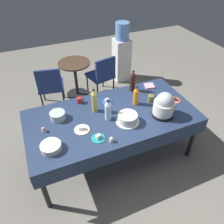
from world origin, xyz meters
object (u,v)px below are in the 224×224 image
at_px(dessert_plate_cream, 82,129).
at_px(dessert_plate_teal, 98,138).
at_px(cupcake_rose, 44,130).
at_px(soda_bottle_orange_juice, 136,96).
at_px(water_cooler, 122,54).
at_px(soda_bottle_cola, 133,82).
at_px(round_cafe_table, 75,73).
at_px(glass_salad_bowl, 58,116).
at_px(slow_cooker, 164,105).
at_px(dessert_plate_coral, 175,100).
at_px(coffee_mug_red, 80,100).
at_px(soda_bottle_water, 108,110).
at_px(cupcake_lemon, 170,104).
at_px(ceramic_snack_bowl, 51,147).
at_px(cupcake_mint, 112,140).
at_px(potluck_table, 112,119).
at_px(dessert_plate_cobalt, 107,101).
at_px(cupcake_cocoa, 160,97).
at_px(coffee_mug_olive, 151,98).
at_px(maroon_chair_left, 50,85).
at_px(frosted_layer_cake, 128,118).
at_px(maroon_chair_right, 102,74).
at_px(soda_bottle_ginger_ale, 94,101).

height_order(dessert_plate_cream, dessert_plate_teal, dessert_plate_teal).
bearing_deg(dessert_plate_cream, cupcake_rose, 160.72).
bearing_deg(soda_bottle_orange_juice, water_cooler, 70.56).
xyz_separation_m(cupcake_rose, water_cooler, (1.90, 1.91, -0.19)).
xyz_separation_m(soda_bottle_orange_juice, soda_bottle_cola, (0.11, 0.31, 0.02)).
bearing_deg(round_cafe_table, glass_salad_bowl, -112.13).
xyz_separation_m(slow_cooker, dessert_plate_coral, (0.34, 0.20, -0.14)).
bearing_deg(coffee_mug_red, cupcake_rose, -145.23).
height_order(glass_salad_bowl, soda_bottle_water, soda_bottle_water).
distance_m(cupcake_lemon, soda_bottle_cola, 0.63).
bearing_deg(ceramic_snack_bowl, cupcake_mint, -13.30).
bearing_deg(dessert_plate_coral, water_cooler, 86.96).
relative_size(ceramic_snack_bowl, dessert_plate_teal, 1.40).
xyz_separation_m(potluck_table, dessert_plate_cream, (-0.44, -0.11, 0.07)).
relative_size(dessert_plate_cobalt, soda_bottle_orange_juice, 0.50).
distance_m(dessert_plate_cobalt, cupcake_cocoa, 0.76).
distance_m(dessert_plate_teal, soda_bottle_cola, 1.10).
relative_size(coffee_mug_red, coffee_mug_olive, 0.89).
relative_size(slow_cooker, dessert_plate_cobalt, 2.41).
bearing_deg(dessert_plate_cobalt, dessert_plate_teal, -119.89).
bearing_deg(maroon_chair_left, cupcake_cocoa, -46.49).
bearing_deg(glass_salad_bowl, dessert_plate_teal, -56.61).
bearing_deg(dessert_plate_teal, maroon_chair_left, 98.12).
relative_size(dessert_plate_teal, soda_bottle_orange_juice, 0.58).
bearing_deg(ceramic_snack_bowl, glass_salad_bowl, 69.80).
height_order(frosted_layer_cake, cupcake_cocoa, frosted_layer_cake).
height_order(cupcake_rose, maroon_chair_right, maroon_chair_right).
relative_size(cupcake_mint, coffee_mug_olive, 0.55).
distance_m(cupcake_lemon, round_cafe_table, 2.03).
bearing_deg(coffee_mug_red, dessert_plate_coral, -20.78).
bearing_deg(coffee_mug_red, dessert_plate_teal, -89.96).
height_order(cupcake_lemon, soda_bottle_cola, soda_bottle_cola).
xyz_separation_m(dessert_plate_coral, soda_bottle_water, (-1.01, 0.01, 0.12)).
relative_size(soda_bottle_ginger_ale, maroon_chair_left, 0.40).
relative_size(cupcake_cocoa, soda_bottle_orange_juice, 0.24).
xyz_separation_m(dessert_plate_cream, coffee_mug_olive, (1.05, 0.18, 0.04)).
xyz_separation_m(soda_bottle_cola, maroon_chair_left, (-1.06, 1.06, -0.41)).
xyz_separation_m(potluck_table, soda_bottle_water, (-0.07, -0.05, 0.20)).
bearing_deg(soda_bottle_orange_juice, frosted_layer_cake, -131.89).
distance_m(glass_salad_bowl, dessert_plate_coral, 1.61).
height_order(soda_bottle_ginger_ale, maroon_chair_left, soda_bottle_ginger_ale).
xyz_separation_m(potluck_table, water_cooler, (1.04, 1.94, -0.10)).
relative_size(ceramic_snack_bowl, cupcake_cocoa, 3.36).
height_order(coffee_mug_red, maroon_chair_left, maroon_chair_left).
bearing_deg(maroon_chair_left, cupcake_rose, -101.72).
height_order(soda_bottle_ginger_ale, round_cafe_table, soda_bottle_ginger_ale).
relative_size(soda_bottle_ginger_ale, round_cafe_table, 0.47).
relative_size(potluck_table, dessert_plate_cobalt, 15.70).
bearing_deg(coffee_mug_olive, dessert_plate_coral, -20.53).
bearing_deg(cupcake_lemon, soda_bottle_ginger_ale, 162.80).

